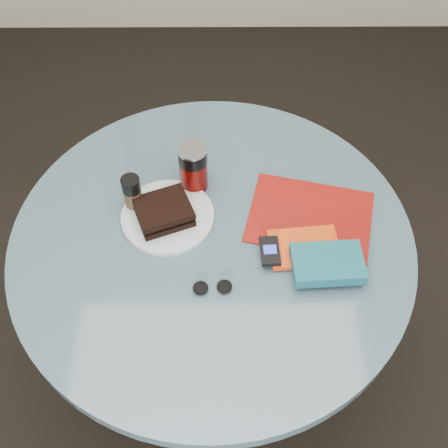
{
  "coord_description": "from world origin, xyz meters",
  "views": [
    {
      "loc": [
        0.03,
        -0.81,
        1.88
      ],
      "look_at": [
        0.03,
        0.0,
        0.8
      ],
      "focal_mm": 45.0,
      "sensor_mm": 36.0,
      "label": 1
    }
  ],
  "objects_px": {
    "table": "(213,271)",
    "pepper_grinder": "(133,194)",
    "soda_can": "(193,168)",
    "sandwich": "(164,212)",
    "novel": "(327,264)",
    "red_book": "(304,247)",
    "magazine": "(310,217)",
    "plate": "(168,217)",
    "headphones": "(212,287)",
    "mp3_player": "(270,251)"
  },
  "relations": [
    {
      "from": "table",
      "to": "pepper_grinder",
      "type": "xyz_separation_m",
      "value": [
        -0.2,
        0.09,
        0.22
      ]
    },
    {
      "from": "table",
      "to": "soda_can",
      "type": "relative_size",
      "value": 7.25
    },
    {
      "from": "sandwich",
      "to": "novel",
      "type": "xyz_separation_m",
      "value": [
        0.39,
        -0.15,
        -0.0
      ]
    },
    {
      "from": "table",
      "to": "red_book",
      "type": "xyz_separation_m",
      "value": [
        0.22,
        -0.04,
        0.18
      ]
    },
    {
      "from": "magazine",
      "to": "novel",
      "type": "distance_m",
      "value": 0.17
    },
    {
      "from": "novel",
      "to": "plate",
      "type": "bearing_deg",
      "value": 153.96
    },
    {
      "from": "magazine",
      "to": "novel",
      "type": "relative_size",
      "value": 1.85
    },
    {
      "from": "plate",
      "to": "magazine",
      "type": "bearing_deg",
      "value": 0.22
    },
    {
      "from": "red_book",
      "to": "pepper_grinder",
      "type": "bearing_deg",
      "value": 156.62
    },
    {
      "from": "plate",
      "to": "pepper_grinder",
      "type": "distance_m",
      "value": 0.1
    },
    {
      "from": "headphones",
      "to": "magazine",
      "type": "bearing_deg",
      "value": 40.37
    },
    {
      "from": "sandwich",
      "to": "headphones",
      "type": "relative_size",
      "value": 1.73
    },
    {
      "from": "magazine",
      "to": "plate",
      "type": "bearing_deg",
      "value": -166.26
    },
    {
      "from": "red_book",
      "to": "plate",
      "type": "bearing_deg",
      "value": 157.97
    },
    {
      "from": "magazine",
      "to": "sandwich",
      "type": "bearing_deg",
      "value": -165.04
    },
    {
      "from": "pepper_grinder",
      "to": "red_book",
      "type": "relative_size",
      "value": 0.64
    },
    {
      "from": "sandwich",
      "to": "soda_can",
      "type": "relative_size",
      "value": 1.17
    },
    {
      "from": "soda_can",
      "to": "headphones",
      "type": "relative_size",
      "value": 1.48
    },
    {
      "from": "headphones",
      "to": "plate",
      "type": "bearing_deg",
      "value": 118.93
    },
    {
      "from": "plate",
      "to": "mp3_player",
      "type": "bearing_deg",
      "value": -25.36
    },
    {
      "from": "table",
      "to": "soda_can",
      "type": "distance_m",
      "value": 0.29
    },
    {
      "from": "pepper_grinder",
      "to": "red_book",
      "type": "xyz_separation_m",
      "value": [
        0.42,
        -0.14,
        -0.04
      ]
    },
    {
      "from": "plate",
      "to": "sandwich",
      "type": "distance_m",
      "value": 0.03
    },
    {
      "from": "red_book",
      "to": "novel",
      "type": "xyz_separation_m",
      "value": [
        0.05,
        -0.06,
        0.02
      ]
    },
    {
      "from": "soda_can",
      "to": "magazine",
      "type": "xyz_separation_m",
      "value": [
        0.3,
        -0.11,
        -0.07
      ]
    },
    {
      "from": "plate",
      "to": "novel",
      "type": "relative_size",
      "value": 1.42
    },
    {
      "from": "red_book",
      "to": "mp3_player",
      "type": "xyz_separation_m",
      "value": [
        -0.08,
        -0.02,
        0.01
      ]
    },
    {
      "from": "pepper_grinder",
      "to": "plate",
      "type": "bearing_deg",
      "value": -22.97
    },
    {
      "from": "pepper_grinder",
      "to": "table",
      "type": "bearing_deg",
      "value": -25.01
    },
    {
      "from": "sandwich",
      "to": "magazine",
      "type": "height_order",
      "value": "sandwich"
    },
    {
      "from": "red_book",
      "to": "headphones",
      "type": "height_order",
      "value": "same"
    },
    {
      "from": "soda_can",
      "to": "sandwich",
      "type": "bearing_deg",
      "value": -121.15
    },
    {
      "from": "soda_can",
      "to": "mp3_player",
      "type": "height_order",
      "value": "soda_can"
    },
    {
      "from": "magazine",
      "to": "pepper_grinder",
      "type": "bearing_deg",
      "value": -170.97
    },
    {
      "from": "magazine",
      "to": "headphones",
      "type": "distance_m",
      "value": 0.32
    },
    {
      "from": "pepper_grinder",
      "to": "magazine",
      "type": "distance_m",
      "value": 0.45
    },
    {
      "from": "plate",
      "to": "novel",
      "type": "xyz_separation_m",
      "value": [
        0.38,
        -0.16,
        0.03
      ]
    },
    {
      "from": "table",
      "to": "magazine",
      "type": "height_order",
      "value": "magazine"
    },
    {
      "from": "pepper_grinder",
      "to": "sandwich",
      "type": "bearing_deg",
      "value": -29.2
    },
    {
      "from": "pepper_grinder",
      "to": "red_book",
      "type": "height_order",
      "value": "pepper_grinder"
    },
    {
      "from": "pepper_grinder",
      "to": "soda_can",
      "type": "bearing_deg",
      "value": 25.98
    },
    {
      "from": "soda_can",
      "to": "headphones",
      "type": "height_order",
      "value": "soda_can"
    },
    {
      "from": "magazine",
      "to": "novel",
      "type": "xyz_separation_m",
      "value": [
        0.02,
        -0.16,
        0.03
      ]
    },
    {
      "from": "novel",
      "to": "pepper_grinder",
      "type": "bearing_deg",
      "value": 153.94
    },
    {
      "from": "magazine",
      "to": "table",
      "type": "bearing_deg",
      "value": -153.49
    },
    {
      "from": "novel",
      "to": "mp3_player",
      "type": "relative_size",
      "value": 2.02
    },
    {
      "from": "table",
      "to": "headphones",
      "type": "distance_m",
      "value": 0.23
    },
    {
      "from": "sandwich",
      "to": "magazine",
      "type": "bearing_deg",
      "value": 1.45
    },
    {
      "from": "mp3_player",
      "to": "headphones",
      "type": "distance_m",
      "value": 0.16
    },
    {
      "from": "table",
      "to": "headphones",
      "type": "xyz_separation_m",
      "value": [
        0.0,
        -0.15,
        0.17
      ]
    }
  ]
}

